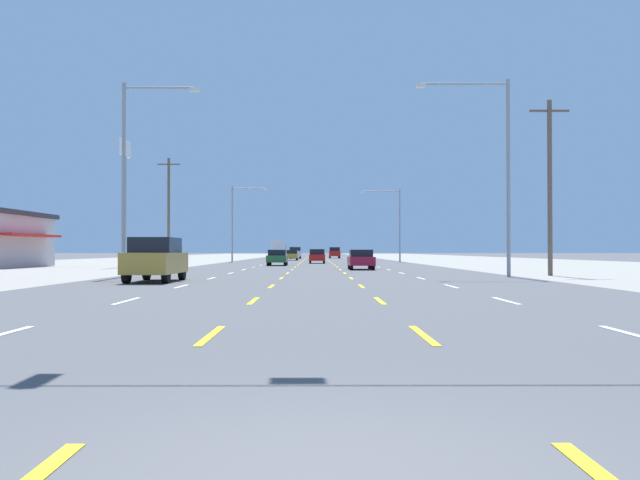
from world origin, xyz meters
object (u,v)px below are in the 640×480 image
sedan_inner_right_near (361,259)px  streetlight_left_row_0 (131,165)px  hatchback_center_turn_midfar (317,256)px  box_truck_far_left_distant_b (279,248)px  streetlight_left_row_1 (236,218)px  sedan_inner_left_mid (277,257)px  suv_inner_left_farthest (295,253)px  pole_sign_left_row_1 (125,170)px  sedan_far_right_farther (363,255)px  sedan_inner_left_far (292,255)px  streetlight_right_row_1 (395,219)px  streetlight_right_row_0 (498,161)px  suv_far_left_nearest (156,259)px  suv_inner_right_distant_a (335,252)px

sedan_inner_right_near → streetlight_left_row_0: 19.79m
hatchback_center_turn_midfar → streetlight_left_row_0: 39.01m
box_truck_far_left_distant_b → streetlight_left_row_1: 43.80m
sedan_inner_left_mid → suv_inner_left_farthest: bearing=89.9°
sedan_inner_right_near → box_truck_far_left_distant_b: box_truck_far_left_distant_b is taller
streetlight_left_row_1 → sedan_inner_left_mid: bearing=-72.1°
streetlight_left_row_0 → pole_sign_left_row_1: bearing=106.7°
sedan_far_right_farther → streetlight_left_row_1: bearing=-135.8°
sedan_inner_left_mid → box_truck_far_left_distant_b: 62.46m
sedan_inner_left_far → pole_sign_left_row_1: pole_sign_left_row_1 is taller
sedan_inner_left_far → streetlight_right_row_1: (13.05, -14.24, 4.49)m
sedan_inner_left_far → streetlight_left_row_1: bearing=-113.5°
streetlight_left_row_1 → streetlight_right_row_1: streetlight_left_row_1 is taller
streetlight_left_row_0 → streetlight_left_row_1: 45.72m
sedan_inner_right_near → streetlight_left_row_1: size_ratio=0.49×
hatchback_center_turn_midfar → sedan_far_right_farther: 25.30m
sedan_inner_left_mid → pole_sign_left_row_1: pole_sign_left_row_1 is taller
sedan_far_right_farther → streetlight_right_row_0: bearing=-87.4°
suv_far_left_nearest → suv_inner_right_distant_a: (10.57, 90.68, 0.00)m
suv_far_left_nearest → box_truck_far_left_distant_b: box_truck_far_left_distant_b is taller
sedan_far_right_farther → suv_inner_right_distant_a: bearing=98.4°
sedan_inner_left_mid → suv_inner_left_farthest: (0.05, 52.07, 0.27)m
suv_inner_right_distant_a → streetlight_left_row_0: 86.72m
sedan_far_right_farther → sedan_inner_left_mid: bearing=-106.7°
suv_far_left_nearest → pole_sign_left_row_1: (-8.88, 26.26, 7.15)m
suv_inner_left_farthest → streetlight_left_row_0: streetlight_left_row_0 is taller
pole_sign_left_row_1 → sedan_far_right_farther: bearing=60.5°
pole_sign_left_row_1 → streetlight_left_row_0: bearing=-73.3°
sedan_inner_left_mid → sedan_far_right_farther: (10.46, 34.85, 0.00)m
sedan_inner_right_near → streetlight_left_row_0: streetlight_left_row_0 is taller
sedan_inner_left_mid → streetlight_left_row_1: bearing=107.9°
sedan_inner_right_near → box_truck_far_left_distant_b: 76.03m
sedan_inner_right_near → pole_sign_left_row_1: 21.98m
suv_inner_left_farthest → box_truck_far_left_distant_b: (-3.40, 10.29, 0.81)m
sedan_far_right_farther → streetlight_left_row_0: (-16.62, -61.78, 5.14)m
box_truck_far_left_distant_b → streetlight_right_row_1: streetlight_right_row_1 is taller
sedan_inner_right_near → streetlight_right_row_1: streetlight_right_row_1 is taller
streetlight_right_row_0 → suv_inner_right_distant_a: bearing=94.2°
streetlight_right_row_0 → streetlight_right_row_1: 45.72m
suv_inner_left_farthest → pole_sign_left_row_1: pole_sign_left_row_1 is taller
streetlight_left_row_1 → streetlight_right_row_0: bearing=-67.1°
suv_far_left_nearest → suv_inner_left_farthest: same height
sedan_inner_left_far → suv_inner_right_distant_a: (6.82, 25.62, 0.27)m
hatchback_center_turn_midfar → pole_sign_left_row_1: bearing=-135.0°
box_truck_far_left_distant_b → streetlight_right_row_0: streetlight_right_row_0 is taller
sedan_far_right_farther → pole_sign_left_row_1: (-22.97, -40.61, 7.42)m
pole_sign_left_row_1 → streetlight_right_row_1: 35.64m
streetlight_left_row_0 → suv_inner_left_farthest: bearing=85.5°
sedan_inner_right_near → pole_sign_left_row_1: bearing=159.6°
hatchback_center_turn_midfar → streetlight_right_row_1: size_ratio=0.44×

